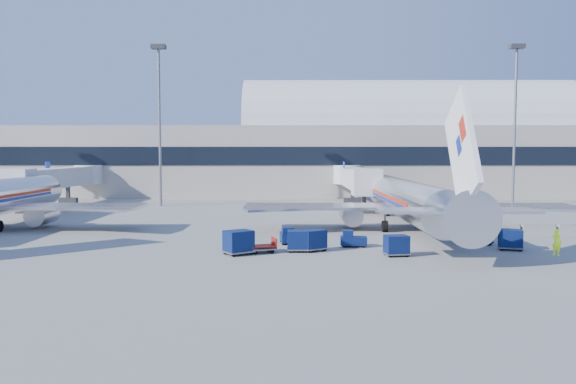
{
  "coord_description": "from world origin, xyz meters",
  "views": [
    {
      "loc": [
        -1.59,
        -49.37,
        7.51
      ],
      "look_at": [
        -1.81,
        6.0,
        3.64
      ],
      "focal_mm": 35.0,
      "sensor_mm": 36.0,
      "label": 1
    }
  ],
  "objects_px": {
    "tug_lead": "(352,239)",
    "cart_train_a": "(313,240)",
    "barrier_mid": "(538,230)",
    "cart_train_b": "(299,240)",
    "tug_right": "(475,235)",
    "airliner_main": "(410,200)",
    "barrier_far": "(574,230)",
    "tug_left": "(287,236)",
    "cart_solo_near": "(396,245)",
    "cart_solo_far": "(510,239)",
    "mast_west": "(159,101)",
    "ramp_worker": "(557,242)",
    "cart_open_red": "(262,248)",
    "jetbridge_near": "(354,178)",
    "barrier_near": "(503,230)",
    "mast_east": "(515,101)",
    "jetbridge_mid": "(62,178)",
    "cart_train_c": "(239,242)"
  },
  "relations": [
    {
      "from": "jetbridge_mid",
      "to": "cart_solo_far",
      "type": "bearing_deg",
      "value": -36.62
    },
    {
      "from": "jetbridge_mid",
      "to": "cart_train_a",
      "type": "relative_size",
      "value": 11.78
    },
    {
      "from": "jetbridge_near",
      "to": "barrier_near",
      "type": "relative_size",
      "value": 9.17
    },
    {
      "from": "mast_west",
      "to": "jetbridge_mid",
      "type": "bearing_deg",
      "value": 176.79
    },
    {
      "from": "cart_solo_far",
      "to": "tug_lead",
      "type": "bearing_deg",
      "value": -170.98
    },
    {
      "from": "cart_train_a",
      "to": "cart_solo_near",
      "type": "height_order",
      "value": "cart_train_a"
    },
    {
      "from": "barrier_mid",
      "to": "cart_open_red",
      "type": "height_order",
      "value": "barrier_mid"
    },
    {
      "from": "barrier_mid",
      "to": "cart_train_c",
      "type": "bearing_deg",
      "value": -158.83
    },
    {
      "from": "jetbridge_mid",
      "to": "barrier_far",
      "type": "relative_size",
      "value": 9.17
    },
    {
      "from": "barrier_mid",
      "to": "cart_solo_far",
      "type": "height_order",
      "value": "cart_solo_far"
    },
    {
      "from": "barrier_far",
      "to": "cart_open_red",
      "type": "xyz_separation_m",
      "value": [
        -28.32,
        -9.56,
        -0.06
      ]
    },
    {
      "from": "barrier_near",
      "to": "cart_open_red",
      "type": "bearing_deg",
      "value": -156.25
    },
    {
      "from": "mast_west",
      "to": "cart_solo_near",
      "type": "height_order",
      "value": "mast_west"
    },
    {
      "from": "cart_solo_near",
      "to": "cart_solo_far",
      "type": "bearing_deg",
      "value": 6.46
    },
    {
      "from": "tug_left",
      "to": "ramp_worker",
      "type": "xyz_separation_m",
      "value": [
        19.78,
        -5.33,
        0.34
      ]
    },
    {
      "from": "mast_west",
      "to": "cart_solo_near",
      "type": "distance_m",
      "value": 48.91
    },
    {
      "from": "cart_train_c",
      "to": "airliner_main",
      "type": "bearing_deg",
      "value": 4.6
    },
    {
      "from": "mast_west",
      "to": "tug_lead",
      "type": "height_order",
      "value": "mast_west"
    },
    {
      "from": "ramp_worker",
      "to": "cart_train_b",
      "type": "bearing_deg",
      "value": 51.83
    },
    {
      "from": "barrier_near",
      "to": "ramp_worker",
      "type": "height_order",
      "value": "ramp_worker"
    },
    {
      "from": "cart_train_b",
      "to": "cart_solo_near",
      "type": "relative_size",
      "value": 0.97
    },
    {
      "from": "airliner_main",
      "to": "cart_train_b",
      "type": "bearing_deg",
      "value": -133.21
    },
    {
      "from": "airliner_main",
      "to": "cart_solo_far",
      "type": "xyz_separation_m",
      "value": [
        5.48,
        -10.76,
        -2.08
      ]
    },
    {
      "from": "jetbridge_near",
      "to": "tug_lead",
      "type": "bearing_deg",
      "value": -96.72
    },
    {
      "from": "barrier_far",
      "to": "tug_left",
      "type": "distance_m",
      "value": 26.96
    },
    {
      "from": "tug_left",
      "to": "cart_open_red",
      "type": "distance_m",
      "value": 4.68
    },
    {
      "from": "barrier_mid",
      "to": "cart_train_b",
      "type": "bearing_deg",
      "value": -157.71
    },
    {
      "from": "airliner_main",
      "to": "barrier_far",
      "type": "distance_m",
      "value": 15.02
    },
    {
      "from": "tug_left",
      "to": "cart_solo_far",
      "type": "xyz_separation_m",
      "value": [
        17.31,
        -2.98,
        0.21
      ]
    },
    {
      "from": "mast_west",
      "to": "ramp_worker",
      "type": "distance_m",
      "value": 55.86
    },
    {
      "from": "airliner_main",
      "to": "tug_left",
      "type": "relative_size",
      "value": 16.48
    },
    {
      "from": "jetbridge_mid",
      "to": "cart_solo_far",
      "type": "height_order",
      "value": "jetbridge_mid"
    },
    {
      "from": "mast_east",
      "to": "cart_solo_near",
      "type": "distance_m",
      "value": 47.71
    },
    {
      "from": "jetbridge_near",
      "to": "barrier_mid",
      "type": "relative_size",
      "value": 9.17
    },
    {
      "from": "mast_east",
      "to": "cart_open_red",
      "type": "xyz_separation_m",
      "value": [
        -33.72,
        -37.56,
        -14.4
      ]
    },
    {
      "from": "tug_lead",
      "to": "cart_train_a",
      "type": "bearing_deg",
      "value": -147.74
    },
    {
      "from": "tug_left",
      "to": "cart_solo_near",
      "type": "bearing_deg",
      "value": -132.01
    },
    {
      "from": "cart_train_c",
      "to": "cart_open_red",
      "type": "height_order",
      "value": "cart_train_c"
    },
    {
      "from": "barrier_near",
      "to": "tug_right",
      "type": "xyz_separation_m",
      "value": [
        -4.41,
        -5.54,
        0.31
      ]
    },
    {
      "from": "cart_train_c",
      "to": "jetbridge_near",
      "type": "bearing_deg",
      "value": 36.4
    },
    {
      "from": "barrier_mid",
      "to": "ramp_worker",
      "type": "relative_size",
      "value": 1.53
    },
    {
      "from": "cart_solo_near",
      "to": "ramp_worker",
      "type": "relative_size",
      "value": 0.98
    },
    {
      "from": "jetbridge_near",
      "to": "tug_right",
      "type": "relative_size",
      "value": 10.26
    },
    {
      "from": "airliner_main",
      "to": "ramp_worker",
      "type": "height_order",
      "value": "airliner_main"
    },
    {
      "from": "tug_right",
      "to": "cart_train_b",
      "type": "relative_size",
      "value": 1.44
    },
    {
      "from": "airliner_main",
      "to": "jetbridge_mid",
      "type": "distance_m",
      "value": 51.62
    },
    {
      "from": "tug_right",
      "to": "cart_train_a",
      "type": "distance_m",
      "value": 13.83
    },
    {
      "from": "tug_right",
      "to": "airliner_main",
      "type": "bearing_deg",
      "value": 120.71
    },
    {
      "from": "airliner_main",
      "to": "tug_left",
      "type": "bearing_deg",
      "value": -146.68
    },
    {
      "from": "airliner_main",
      "to": "ramp_worker",
      "type": "distance_m",
      "value": 15.45
    }
  ]
}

